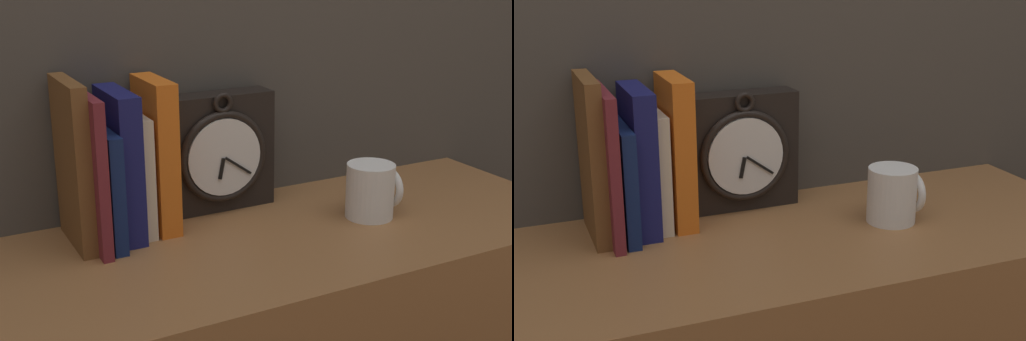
# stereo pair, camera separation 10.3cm
# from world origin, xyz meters

# --- Properties ---
(clock) EXTENTS (0.19, 0.07, 0.20)m
(clock) POSITION_xyz_m (0.01, 0.15, 0.90)
(clock) COLOR black
(clock) RESTS_ON bookshelf
(book_slot0_brown) EXTENTS (0.02, 0.13, 0.24)m
(book_slot0_brown) POSITION_xyz_m (-0.24, 0.12, 0.93)
(book_slot0_brown) COLOR brown
(book_slot0_brown) RESTS_ON bookshelf
(book_slot1_maroon) EXTENTS (0.02, 0.16, 0.23)m
(book_slot1_maroon) POSITION_xyz_m (-0.22, 0.10, 0.92)
(book_slot1_maroon) COLOR maroon
(book_slot1_maroon) RESTS_ON bookshelf
(book_slot2_navy) EXTENTS (0.02, 0.15, 0.17)m
(book_slot2_navy) POSITION_xyz_m (-0.19, 0.11, 0.89)
(book_slot2_navy) COLOR navy
(book_slot2_navy) RESTS_ON bookshelf
(book_slot3_navy) EXTENTS (0.03, 0.13, 0.22)m
(book_slot3_navy) POSITION_xyz_m (-0.17, 0.12, 0.92)
(book_slot3_navy) COLOR navy
(book_slot3_navy) RESTS_ON bookshelf
(book_slot4_cream) EXTENTS (0.02, 0.11, 0.18)m
(book_slot4_cream) POSITION_xyz_m (-0.14, 0.12, 0.90)
(book_slot4_cream) COLOR beige
(book_slot4_cream) RESTS_ON bookshelf
(book_slot5_orange) EXTENTS (0.03, 0.12, 0.23)m
(book_slot5_orange) POSITION_xyz_m (-0.11, 0.12, 0.92)
(book_slot5_orange) COLOR orange
(book_slot5_orange) RESTS_ON bookshelf
(mug) EXTENTS (0.08, 0.08, 0.09)m
(mug) POSITION_xyz_m (0.21, -0.00, 0.85)
(mug) COLOR white
(mug) RESTS_ON bookshelf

